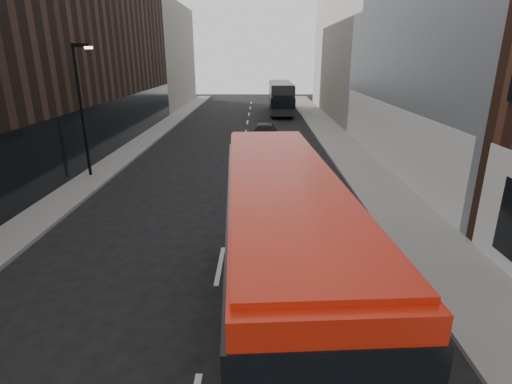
{
  "coord_description": "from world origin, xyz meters",
  "views": [
    {
      "loc": [
        1.3,
        -3.62,
        6.53
      ],
      "look_at": [
        1.18,
        8.17,
        2.5
      ],
      "focal_mm": 28.0,
      "sensor_mm": 36.0,
      "label": 1
    }
  ],
  "objects_px": {
    "car_a": "(292,199)",
    "car_b": "(280,146)",
    "street_lamp": "(82,102)",
    "car_c": "(265,134)",
    "grey_bus": "(281,97)",
    "red_bus": "(281,247)"
  },
  "relations": [
    {
      "from": "grey_bus",
      "to": "car_b",
      "type": "distance_m",
      "value": 21.72
    },
    {
      "from": "grey_bus",
      "to": "car_a",
      "type": "xyz_separation_m",
      "value": [
        -1.04,
        -32.01,
        -1.27
      ]
    },
    {
      "from": "grey_bus",
      "to": "red_bus",
      "type": "bearing_deg",
      "value": -92.74
    },
    {
      "from": "car_a",
      "to": "street_lamp",
      "type": "bearing_deg",
      "value": 157.42
    },
    {
      "from": "car_b",
      "to": "street_lamp",
      "type": "bearing_deg",
      "value": -155.01
    },
    {
      "from": "red_bus",
      "to": "car_a",
      "type": "xyz_separation_m",
      "value": [
        0.91,
        7.91,
        -1.63
      ]
    },
    {
      "from": "grey_bus",
      "to": "car_c",
      "type": "distance_m",
      "value": 17.44
    },
    {
      "from": "red_bus",
      "to": "car_b",
      "type": "bearing_deg",
      "value": 83.67
    },
    {
      "from": "car_c",
      "to": "car_b",
      "type": "bearing_deg",
      "value": -75.35
    },
    {
      "from": "grey_bus",
      "to": "street_lamp",
      "type": "bearing_deg",
      "value": -114.1
    },
    {
      "from": "red_bus",
      "to": "car_a",
      "type": "distance_m",
      "value": 8.13
    },
    {
      "from": "red_bus",
      "to": "car_a",
      "type": "bearing_deg",
      "value": 79.87
    },
    {
      "from": "car_a",
      "to": "car_c",
      "type": "height_order",
      "value": "car_c"
    },
    {
      "from": "street_lamp",
      "to": "red_bus",
      "type": "height_order",
      "value": "street_lamp"
    },
    {
      "from": "red_bus",
      "to": "grey_bus",
      "type": "distance_m",
      "value": 39.97
    },
    {
      "from": "grey_bus",
      "to": "car_a",
      "type": "height_order",
      "value": "grey_bus"
    },
    {
      "from": "red_bus",
      "to": "car_c",
      "type": "distance_m",
      "value": 22.69
    },
    {
      "from": "street_lamp",
      "to": "car_c",
      "type": "bearing_deg",
      "value": 43.52
    },
    {
      "from": "car_c",
      "to": "street_lamp",
      "type": "bearing_deg",
      "value": -134.48
    },
    {
      "from": "car_a",
      "to": "car_b",
      "type": "xyz_separation_m",
      "value": [
        -0.03,
        10.35,
        0.09
      ]
    },
    {
      "from": "car_b",
      "to": "car_a",
      "type": "bearing_deg",
      "value": -89.57
    },
    {
      "from": "grey_bus",
      "to": "car_b",
      "type": "height_order",
      "value": "grey_bus"
    }
  ]
}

